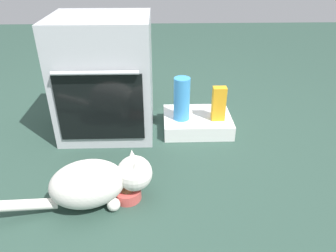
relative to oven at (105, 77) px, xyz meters
The scene contains 7 objects.
ground 0.59m from the oven, 78.56° to the right, with size 8.00×8.00×0.00m, color #284238.
oven is the anchor object (origin of this frame).
pantry_cabinet 0.72m from the oven, ahead, with size 0.48×0.37×0.10m, color white.
food_bowl 0.84m from the oven, 75.78° to the right, with size 0.14×0.14×0.09m.
cat 0.82m from the oven, 86.66° to the right, with size 0.78×0.32×0.26m.
water_bottle 0.54m from the oven, ahead, with size 0.11×0.11×0.30m, color #388CD1.
juice_carton 0.79m from the oven, ahead, with size 0.09×0.06×0.24m, color orange.
Camera 1 is at (0.27, -1.59, 1.16)m, focal length 33.87 mm.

